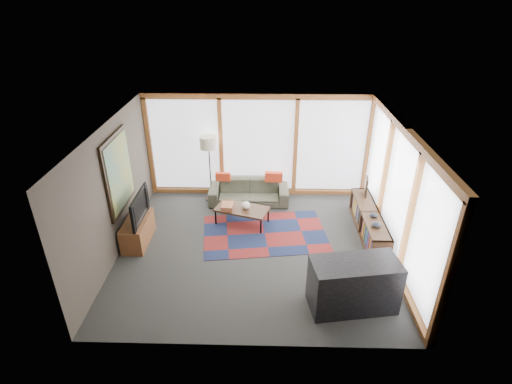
{
  "coord_description": "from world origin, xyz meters",
  "views": [
    {
      "loc": [
        0.19,
        -6.75,
        4.88
      ],
      "look_at": [
        0.0,
        0.4,
        1.1
      ],
      "focal_mm": 28.0,
      "sensor_mm": 36.0,
      "label": 1
    }
  ],
  "objects_px": {
    "coffee_table": "(242,216)",
    "sofa": "(249,192)",
    "television": "(135,207)",
    "floor_lamp": "(210,169)",
    "bar_counter": "(353,285)",
    "tv_console": "(138,231)",
    "bookshelf": "(369,223)"
  },
  "relations": [
    {
      "from": "floor_lamp",
      "to": "bar_counter",
      "type": "bearing_deg",
      "value": -52.38
    },
    {
      "from": "television",
      "to": "coffee_table",
      "type": "bearing_deg",
      "value": -69.62
    },
    {
      "from": "bar_counter",
      "to": "tv_console",
      "type": "bearing_deg",
      "value": 147.61
    },
    {
      "from": "bookshelf",
      "to": "floor_lamp",
      "type": "bearing_deg",
      "value": 157.77
    },
    {
      "from": "tv_console",
      "to": "coffee_table",
      "type": "bearing_deg",
      "value": 20.13
    },
    {
      "from": "sofa",
      "to": "tv_console",
      "type": "relative_size",
      "value": 1.82
    },
    {
      "from": "sofa",
      "to": "bar_counter",
      "type": "relative_size",
      "value": 1.36
    },
    {
      "from": "television",
      "to": "floor_lamp",
      "type": "bearing_deg",
      "value": -34.09
    },
    {
      "from": "sofa",
      "to": "floor_lamp",
      "type": "distance_m",
      "value": 1.1
    },
    {
      "from": "bar_counter",
      "to": "sofa",
      "type": "bearing_deg",
      "value": 108.85
    },
    {
      "from": "bookshelf",
      "to": "bar_counter",
      "type": "xyz_separation_m",
      "value": [
        -0.76,
        -2.21,
        0.18
      ]
    },
    {
      "from": "tv_console",
      "to": "floor_lamp",
      "type": "bearing_deg",
      "value": 55.47
    },
    {
      "from": "tv_console",
      "to": "television",
      "type": "bearing_deg",
      "value": 5.33
    },
    {
      "from": "floor_lamp",
      "to": "television",
      "type": "distance_m",
      "value": 2.29
    },
    {
      "from": "sofa",
      "to": "tv_console",
      "type": "height_order",
      "value": "sofa"
    },
    {
      "from": "tv_console",
      "to": "television",
      "type": "height_order",
      "value": "television"
    },
    {
      "from": "coffee_table",
      "to": "bookshelf",
      "type": "xyz_separation_m",
      "value": [
        2.76,
        -0.36,
        0.08
      ]
    },
    {
      "from": "sofa",
      "to": "coffee_table",
      "type": "distance_m",
      "value": 1.0
    },
    {
      "from": "coffee_table",
      "to": "sofa",
      "type": "bearing_deg",
      "value": 83.62
    },
    {
      "from": "floor_lamp",
      "to": "bookshelf",
      "type": "distance_m",
      "value": 3.93
    },
    {
      "from": "sofa",
      "to": "floor_lamp",
      "type": "relative_size",
      "value": 1.16
    },
    {
      "from": "sofa",
      "to": "floor_lamp",
      "type": "height_order",
      "value": "floor_lamp"
    },
    {
      "from": "floor_lamp",
      "to": "coffee_table",
      "type": "relative_size",
      "value": 1.44
    },
    {
      "from": "coffee_table",
      "to": "tv_console",
      "type": "xyz_separation_m",
      "value": [
        -2.14,
        -0.78,
        0.07
      ]
    },
    {
      "from": "sofa",
      "to": "television",
      "type": "distance_m",
      "value": 2.91
    },
    {
      "from": "sofa",
      "to": "tv_console",
      "type": "xyz_separation_m",
      "value": [
        -2.25,
        -1.77,
        -0.02
      ]
    },
    {
      "from": "television",
      "to": "bookshelf",
      "type": "bearing_deg",
      "value": -84.89
    },
    {
      "from": "floor_lamp",
      "to": "coffee_table",
      "type": "distance_m",
      "value": 1.53
    },
    {
      "from": "floor_lamp",
      "to": "tv_console",
      "type": "bearing_deg",
      "value": -124.53
    },
    {
      "from": "sofa",
      "to": "coffee_table",
      "type": "height_order",
      "value": "sofa"
    },
    {
      "from": "sofa",
      "to": "bar_counter",
      "type": "height_order",
      "value": "bar_counter"
    },
    {
      "from": "tv_console",
      "to": "bookshelf",
      "type": "bearing_deg",
      "value": 4.95
    }
  ]
}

